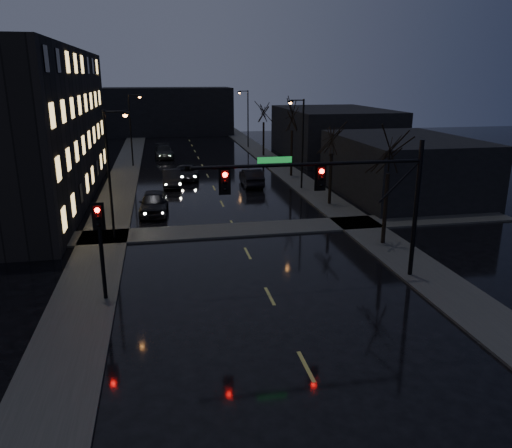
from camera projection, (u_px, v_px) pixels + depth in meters
name	position (u px, v px, depth m)	size (l,w,h in m)	color
ground	(324.00, 401.00, 15.83)	(160.00, 160.00, 0.00)	black
sidewalk_left	(121.00, 184.00, 47.22)	(3.00, 140.00, 0.12)	#2D2D2B
sidewalk_right	(295.00, 178.00, 50.30)	(3.00, 140.00, 0.12)	#2D2D2B
sidewalk_cross	(236.00, 230.00, 33.23)	(40.00, 3.00, 0.12)	#2D2D2B
apartment_block	(7.00, 128.00, 39.37)	(12.00, 30.00, 12.00)	black
commercial_right_near	(402.00, 167.00, 42.40)	(10.00, 14.00, 5.00)	black
commercial_right_far	(333.00, 133.00, 63.24)	(12.00, 18.00, 6.00)	black
far_block	(168.00, 111.00, 87.57)	(22.00, 10.00, 8.00)	black
signal_mast	(345.00, 187.00, 23.61)	(11.11, 0.41, 7.00)	black
signal_pole_left	(100.00, 238.00, 22.08)	(0.35, 0.41, 4.53)	black
tree_near	(390.00, 143.00, 28.76)	(3.52, 3.52, 8.08)	black
tree_mid_a	(332.00, 131.00, 38.28)	(3.30, 3.30, 7.58)	black
tree_mid_b	(292.00, 111.00, 49.36)	(3.74, 3.74, 8.59)	black
tree_far	(264.00, 108.00, 62.69)	(3.43, 3.43, 7.88)	black
streetlight_l_near	(112.00, 165.00, 30.04)	(1.53, 0.28, 8.00)	black
streetlight_l_far	(132.00, 124.00, 55.46)	(1.53, 0.28, 8.00)	black
streetlight_r_mid	(300.00, 137.00, 44.08)	(1.53, 0.28, 8.00)	black
streetlight_r_far	(246.00, 114.00, 70.44)	(1.53, 0.28, 8.00)	black
oncoming_car_a	(154.00, 203.00, 37.11)	(2.00, 4.98, 1.70)	black
oncoming_car_b	(172.00, 178.00, 46.43)	(1.64, 4.69, 1.55)	black
oncoming_car_c	(187.00, 172.00, 49.71)	(2.30, 5.00, 1.39)	black
oncoming_car_d	(164.00, 151.00, 62.84)	(2.25, 5.55, 1.61)	black
lead_car	(251.00, 177.00, 46.70)	(1.70, 4.88, 1.61)	black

